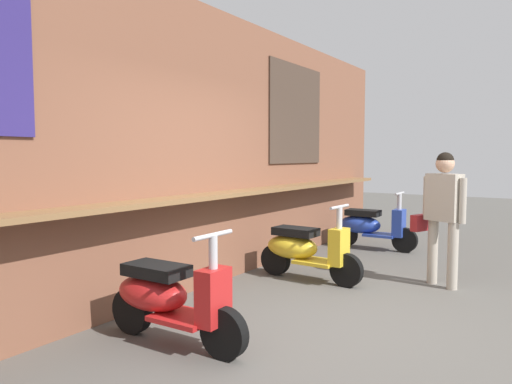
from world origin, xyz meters
name	(u,v)px	position (x,y,z in m)	size (l,w,h in m)	color
ground_plane	(344,327)	(0.00, 0.00, 0.00)	(30.94, 30.94, 0.00)	#56544F
market_stall_facade	(177,148)	(0.00, 2.02, 1.64)	(11.05, 0.61, 3.29)	brown
scooter_red	(167,297)	(-1.16, 1.08, 0.39)	(0.46, 1.40, 0.97)	red
scooter_yellow	(304,249)	(1.28, 1.08, 0.39)	(0.46, 1.40, 0.97)	gold
scooter_blue	(370,226)	(3.65, 1.08, 0.39)	(0.46, 1.40, 0.97)	#233D9E
shopper_with_handbag	(443,206)	(1.92, -0.42, 0.96)	(0.40, 0.65, 1.60)	#ADA393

